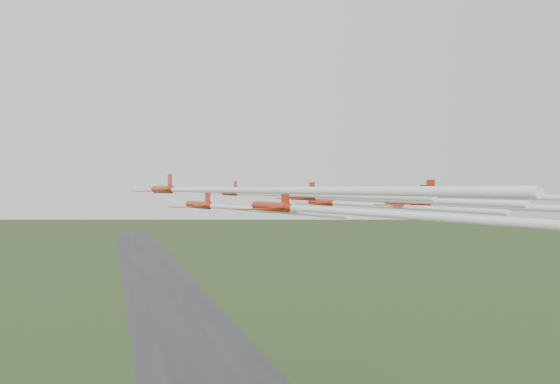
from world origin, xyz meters
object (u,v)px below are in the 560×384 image
object	(u,v)px
jet_lead	(264,194)
jet_row2_left	(223,207)
jet_row2_right	(353,204)
jet_row3_right	(452,196)
jet_row4_right	(458,205)
jet_row3_mid	(338,198)
jet_row4_left	(360,212)
jet_row3_left	(210,190)

from	to	relation	value
jet_lead	jet_row2_left	distance (m)	7.60
jet_lead	jet_row2_right	bearing A→B (deg)	-26.63
jet_row3_right	jet_row4_right	size ratio (longest dim) A/B	0.93
jet_row2_right	jet_row3_right	size ratio (longest dim) A/B	1.11
jet_row2_right	jet_lead	bearing A→B (deg)	153.67
jet_lead	jet_row3_mid	world-z (taller)	jet_lead
jet_row3_mid	jet_row4_left	distance (m)	24.46
jet_row3_left	jet_row2_left	bearing A→B (deg)	66.18
jet_lead	jet_row3_left	distance (m)	28.28
jet_row3_mid	jet_row4_left	world-z (taller)	jet_row3_mid
jet_lead	jet_row3_right	xyz separation A→B (m)	(23.71, -11.36, -0.24)
jet_row3_left	jet_row3_right	size ratio (longest dim) A/B	1.40
jet_lead	jet_row4_right	size ratio (longest dim) A/B	1.41
jet_row3_left	jet_row4_right	xyz separation A→B (m)	(27.05, -1.45, -1.62)
jet_lead	jet_row2_right	size ratio (longest dim) A/B	1.36
jet_row4_right	jet_row4_left	bearing A→B (deg)	-149.26
jet_row2_left	jet_row2_right	world-z (taller)	jet_row2_right
jet_row2_right	jet_row3_left	world-z (taller)	jet_row3_left
jet_row2_left	jet_row4_left	bearing A→B (deg)	-93.07
jet_row2_right	jet_row4_left	size ratio (longest dim) A/B	0.77
jet_row4_left	jet_row4_right	distance (m)	20.31
jet_row2_right	jet_row4_right	world-z (taller)	jet_row4_right
jet_row4_left	jet_row3_right	bearing A→B (deg)	37.34
jet_row3_left	jet_row3_right	bearing A→B (deg)	11.29
jet_row4_right	jet_row3_left	bearing A→B (deg)	172.01
jet_row3_right	jet_row4_right	world-z (taller)	jet_row3_right
jet_row3_mid	jet_row3_right	size ratio (longest dim) A/B	1.11
jet_row3_mid	jet_row2_left	bearing A→B (deg)	130.08
jet_lead	jet_row3_left	world-z (taller)	jet_row3_left
jet_row2_right	jet_row3_left	size ratio (longest dim) A/B	0.79
jet_lead	jet_row3_mid	size ratio (longest dim) A/B	1.35
jet_lead	jet_row4_right	bearing A→B (deg)	-65.24
jet_row4_left	jet_row4_right	size ratio (longest dim) A/B	1.34
jet_lead	jet_row4_right	distance (m)	30.98
jet_lead	jet_row3_left	xyz separation A→B (m)	(-12.00, -25.61, 0.62)
jet_row4_right	jet_row2_left	bearing A→B (deg)	127.39
jet_row3_left	jet_lead	bearing A→B (deg)	54.43
jet_lead	jet_row3_right	size ratio (longest dim) A/B	1.51
jet_row3_mid	jet_row2_right	bearing A→B (deg)	54.71
jet_row4_left	jet_row4_right	xyz separation A→B (m)	(16.51, 11.84, 0.23)
jet_row2_left	jet_row2_right	size ratio (longest dim) A/B	0.94
jet_row2_left	jet_row3_left	xyz separation A→B (m)	(-5.32, -22.41, 2.35)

